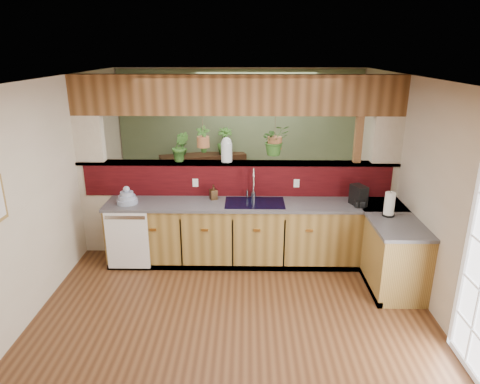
{
  "coord_description": "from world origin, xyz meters",
  "views": [
    {
      "loc": [
        0.14,
        -4.59,
        2.94
      ],
      "look_at": [
        0.05,
        0.7,
        1.15
      ],
      "focal_mm": 32.0,
      "sensor_mm": 36.0,
      "label": 1
    }
  ],
  "objects_px": {
    "soap_dispenser": "(213,192)",
    "shelving_console": "(203,181)",
    "paper_towel": "(389,205)",
    "coffee_maker": "(359,196)",
    "glass_jar": "(227,149)",
    "faucet": "(253,183)",
    "dish_stack": "(127,198)"
  },
  "relations": [
    {
      "from": "soap_dispenser",
      "to": "shelving_console",
      "type": "bearing_deg",
      "value": 99.64
    },
    {
      "from": "soap_dispenser",
      "to": "paper_towel",
      "type": "bearing_deg",
      "value": -14.51
    },
    {
      "from": "coffee_maker",
      "to": "glass_jar",
      "type": "xyz_separation_m",
      "value": [
        -1.81,
        0.44,
        0.54
      ]
    },
    {
      "from": "coffee_maker",
      "to": "paper_towel",
      "type": "height_order",
      "value": "paper_towel"
    },
    {
      "from": "faucet",
      "to": "coffee_maker",
      "type": "distance_m",
      "value": 1.45
    },
    {
      "from": "glass_jar",
      "to": "shelving_console",
      "type": "distance_m",
      "value": 2.25
    },
    {
      "from": "coffee_maker",
      "to": "shelving_console",
      "type": "xyz_separation_m",
      "value": [
        -2.35,
        2.34,
        -0.53
      ]
    },
    {
      "from": "dish_stack",
      "to": "shelving_console",
      "type": "xyz_separation_m",
      "value": [
        0.81,
        2.32,
        -0.48
      ]
    },
    {
      "from": "shelving_console",
      "to": "glass_jar",
      "type": "bearing_deg",
      "value": -92.43
    },
    {
      "from": "shelving_console",
      "to": "soap_dispenser",
      "type": "bearing_deg",
      "value": -98.76
    },
    {
      "from": "paper_towel",
      "to": "glass_jar",
      "type": "relative_size",
      "value": 0.94
    },
    {
      "from": "dish_stack",
      "to": "faucet",
      "type": "bearing_deg",
      "value": 6.79
    },
    {
      "from": "faucet",
      "to": "coffee_maker",
      "type": "relative_size",
      "value": 1.64
    },
    {
      "from": "faucet",
      "to": "dish_stack",
      "type": "distance_m",
      "value": 1.76
    },
    {
      "from": "dish_stack",
      "to": "paper_towel",
      "type": "relative_size",
      "value": 0.85
    },
    {
      "from": "faucet",
      "to": "shelving_console",
      "type": "relative_size",
      "value": 0.28
    },
    {
      "from": "faucet",
      "to": "soap_dispenser",
      "type": "bearing_deg",
      "value": -178.13
    },
    {
      "from": "coffee_maker",
      "to": "glass_jar",
      "type": "bearing_deg",
      "value": 145.45
    },
    {
      "from": "shelving_console",
      "to": "dish_stack",
      "type": "bearing_deg",
      "value": -127.68
    },
    {
      "from": "shelving_console",
      "to": "faucet",
      "type": "bearing_deg",
      "value": -84.86
    },
    {
      "from": "faucet",
      "to": "dish_stack",
      "type": "height_order",
      "value": "faucet"
    },
    {
      "from": "paper_towel",
      "to": "coffee_maker",
      "type": "bearing_deg",
      "value": 127.43
    },
    {
      "from": "coffee_maker",
      "to": "paper_towel",
      "type": "xyz_separation_m",
      "value": [
        0.29,
        -0.38,
        0.02
      ]
    },
    {
      "from": "soap_dispenser",
      "to": "faucet",
      "type": "bearing_deg",
      "value": 1.87
    },
    {
      "from": "faucet",
      "to": "dish_stack",
      "type": "relative_size",
      "value": 1.6
    },
    {
      "from": "soap_dispenser",
      "to": "coffee_maker",
      "type": "xyz_separation_m",
      "value": [
        1.99,
        -0.21,
        0.02
      ]
    },
    {
      "from": "glass_jar",
      "to": "faucet",
      "type": "bearing_deg",
      "value": -29.92
    },
    {
      "from": "dish_stack",
      "to": "paper_towel",
      "type": "distance_m",
      "value": 3.48
    },
    {
      "from": "glass_jar",
      "to": "shelving_console",
      "type": "height_order",
      "value": "glass_jar"
    },
    {
      "from": "paper_towel",
      "to": "shelving_console",
      "type": "relative_size",
      "value": 0.21
    },
    {
      "from": "dish_stack",
      "to": "coffee_maker",
      "type": "distance_m",
      "value": 3.16
    },
    {
      "from": "paper_towel",
      "to": "shelving_console",
      "type": "height_order",
      "value": "paper_towel"
    }
  ]
}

